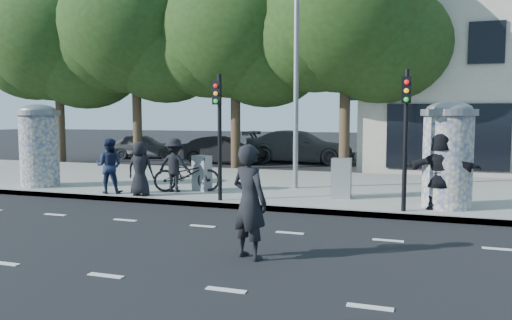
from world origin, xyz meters
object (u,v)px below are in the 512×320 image
(street_lamp, at_px, (296,39))
(bicycle, at_px, (187,174))
(ad_column_left, at_px, (39,144))
(cabinet_right, at_px, (341,178))
(ped_a, at_px, (140,169))
(cabinet_left, at_px, (202,173))
(traffic_pole_far, at_px, (406,125))
(car_mid, at_px, (222,150))
(ped_f, at_px, (441,170))
(ped_c, at_px, (109,166))
(traffic_pole_near, at_px, (219,124))
(ped_d, at_px, (175,165))
(car_left, at_px, (144,146))
(man_road, at_px, (249,202))
(car_right, at_px, (299,147))
(ad_column_right, at_px, (448,152))

(street_lamp, relative_size, bicycle, 4.03)
(ad_column_left, height_order, cabinet_right, ad_column_left)
(ped_a, distance_m, cabinet_left, 1.93)
(traffic_pole_far, relative_size, car_mid, 0.82)
(street_lamp, relative_size, ped_f, 4.11)
(ped_c, height_order, cabinet_left, ped_c)
(ped_f, height_order, cabinet_right, ped_f)
(ped_a, bearing_deg, traffic_pole_near, 171.34)
(ped_d, xyz_separation_m, car_left, (-7.92, 11.35, -0.27))
(traffic_pole_near, bearing_deg, ped_a, 178.68)
(ped_d, relative_size, man_road, 0.81)
(car_left, bearing_deg, cabinet_left, -164.02)
(traffic_pole_near, bearing_deg, cabinet_left, 128.68)
(car_right, bearing_deg, ad_column_right, -149.68)
(cabinet_left, distance_m, car_left, 13.86)
(traffic_pole_far, height_order, car_mid, traffic_pole_far)
(car_left, bearing_deg, ad_column_left, 172.95)
(ad_column_left, distance_m, man_road, 10.36)
(ped_a, bearing_deg, man_road, 130.23)
(ped_c, bearing_deg, ped_f, 166.09)
(street_lamp, height_order, cabinet_right, street_lamp)
(ped_a, height_order, car_left, ped_a)
(ped_d, distance_m, ped_f, 7.53)
(ped_d, bearing_deg, ped_c, 23.43)
(ad_column_left, relative_size, ped_a, 1.70)
(bicycle, bearing_deg, man_road, -168.67)
(street_lamp, relative_size, car_right, 1.41)
(car_left, relative_size, car_right, 0.71)
(ad_column_right, bearing_deg, ad_column_left, -179.08)
(ped_d, bearing_deg, man_road, 125.92)
(man_road, distance_m, car_mid, 16.66)
(bicycle, distance_m, cabinet_right, 4.63)
(man_road, relative_size, cabinet_left, 1.84)
(ped_a, height_order, car_mid, ped_a)
(traffic_pole_far, xyz_separation_m, car_mid, (-9.16, 10.83, -1.55))
(traffic_pole_far, relative_size, ped_d, 2.11)
(bicycle, bearing_deg, traffic_pole_near, -151.17)
(ped_c, bearing_deg, street_lamp, -167.99)
(bicycle, bearing_deg, car_right, -27.58)
(traffic_pole_near, xyz_separation_m, street_lamp, (1.40, 2.84, 2.56))
(traffic_pole_near, relative_size, traffic_pole_far, 1.00)
(ad_column_left, height_order, traffic_pole_near, traffic_pole_near)
(car_left, bearing_deg, ped_d, -167.46)
(ad_column_left, distance_m, bicycle, 5.15)
(traffic_pole_far, xyz_separation_m, cabinet_right, (-1.73, 1.46, -1.52))
(ped_f, relative_size, car_mid, 0.47)
(ped_a, bearing_deg, cabinet_right, -173.09)
(traffic_pole_near, distance_m, cabinet_right, 3.73)
(ad_column_left, height_order, street_lamp, street_lamp)
(cabinet_right, distance_m, car_mid, 11.96)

